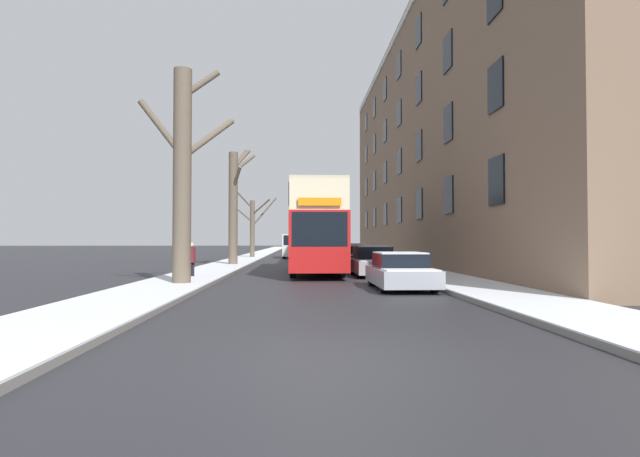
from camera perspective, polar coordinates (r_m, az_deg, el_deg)
ground_plane at (r=7.16m, az=3.45°, el=-14.79°), size 320.00×320.00×0.00m
sidewalk_left at (r=60.12m, az=-6.85°, el=-2.89°), size 2.76×130.00×0.16m
sidewalk_right at (r=60.25m, az=3.20°, el=-2.89°), size 2.76×130.00×0.16m
terrace_facade_right at (r=38.32m, az=15.79°, el=9.41°), size 9.10×46.75×17.61m
bare_tree_left_0 at (r=18.72m, az=-15.37°, el=6.27°), size 3.20×2.56×8.02m
bare_tree_left_1 at (r=32.82m, az=-9.78°, el=2.89°), size 1.57×3.22×7.95m
bare_tree_left_2 at (r=46.25m, az=-7.71°, el=0.38°), size 4.17×1.72×6.71m
double_decker_bus at (r=25.82m, az=-0.59°, el=0.37°), size 2.54×11.50×4.33m
parked_car_0 at (r=17.41m, az=9.19°, el=-4.89°), size 1.87×4.17×1.26m
parked_car_1 at (r=23.75m, az=6.03°, el=-3.82°), size 1.87×4.59×1.41m
parked_car_2 at (r=28.89m, az=4.50°, el=-3.36°), size 1.70×4.19×1.44m
parked_car_3 at (r=34.45m, az=3.36°, el=-3.03°), size 1.73×3.92×1.47m
oncoming_van at (r=47.50m, az=-3.03°, el=-1.93°), size 2.03×4.87×2.24m
pedestrian_left_sidewalk at (r=21.75m, az=-14.50°, el=-3.44°), size 0.34×0.34×1.58m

